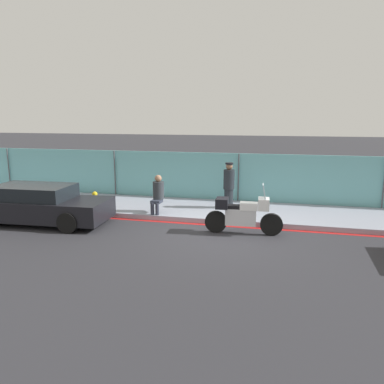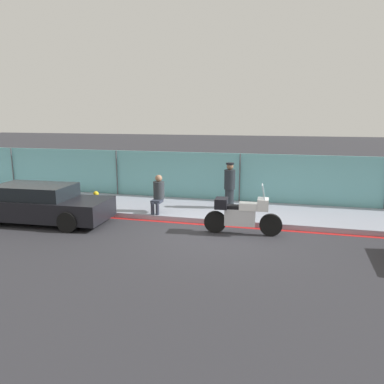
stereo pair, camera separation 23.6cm
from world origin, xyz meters
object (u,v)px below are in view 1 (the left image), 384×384
Objects in this scene: officer_standing at (229,185)px; parked_car_right_down_street at (39,205)px; motorcycle at (243,214)px; person_seated_on_curb at (158,192)px; fire_hydrant at (95,199)px.

officer_standing reaches higher than parked_car_right_down_street.
motorcycle is 6.61m from parked_car_right_down_street.
person_seated_on_curb reaches higher than parked_car_right_down_street.
parked_car_right_down_street is (-3.54, -1.64, -0.27)m from person_seated_on_curb.
officer_standing is at bearing 104.29° from motorcycle.
person_seated_on_curb is 2.23× the size of fire_hydrant.
motorcycle reaches higher than person_seated_on_curb.
motorcycle is 1.76× the size of person_seated_on_curb.
parked_car_right_down_street reaches higher than fire_hydrant.
person_seated_on_curb is at bearing 22.09° from parked_car_right_down_street.
fire_hydrant is at bearing 175.99° from person_seated_on_curb.
fire_hydrant is (1.04, 1.81, -0.16)m from parked_car_right_down_street.
officer_standing is (-0.77, 2.46, 0.39)m from motorcycle.
officer_standing is 2.61m from person_seated_on_curb.
person_seated_on_curb is 2.54m from fire_hydrant.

